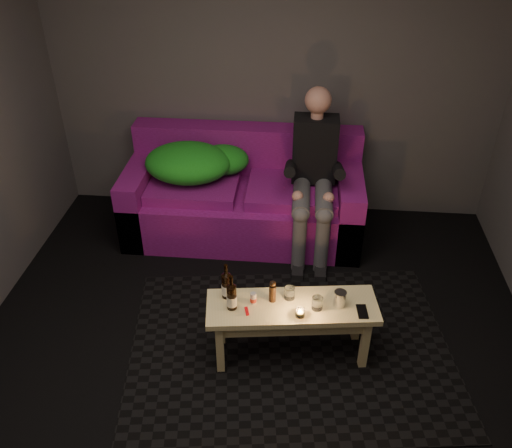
# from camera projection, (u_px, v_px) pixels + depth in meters

# --- Properties ---
(floor) EXTENTS (4.50, 4.50, 0.00)m
(floor) POSITION_uv_depth(u_px,v_px,m) (248.00, 384.00, 3.58)
(floor) COLOR black
(floor) RESTS_ON ground
(room) EXTENTS (4.50, 4.50, 4.50)m
(room) POSITION_uv_depth(u_px,v_px,m) (255.00, 124.00, 3.04)
(room) COLOR silver
(room) RESTS_ON ground
(rug) EXTENTS (2.44, 1.91, 0.01)m
(rug) POSITION_uv_depth(u_px,v_px,m) (290.00, 348.00, 3.84)
(rug) COLOR black
(rug) RESTS_ON floor
(sofa) EXTENTS (2.07, 0.93, 0.89)m
(sofa) POSITION_uv_depth(u_px,v_px,m) (244.00, 198.00, 4.91)
(sofa) COLOR #7A1062
(sofa) RESTS_ON floor
(green_blanket) EXTENTS (0.91, 0.62, 0.31)m
(green_blanket) POSITION_uv_depth(u_px,v_px,m) (194.00, 162.00, 4.75)
(green_blanket) COLOR #1E971B
(green_blanket) RESTS_ON sofa
(person) EXTENTS (0.37, 0.86, 1.38)m
(person) POSITION_uv_depth(u_px,v_px,m) (314.00, 172.00, 4.51)
(person) COLOR black
(person) RESTS_ON sofa
(coffee_table) EXTENTS (1.16, 0.50, 0.46)m
(coffee_table) POSITION_uv_depth(u_px,v_px,m) (292.00, 314.00, 3.59)
(coffee_table) COLOR #EAD489
(coffee_table) RESTS_ON rug
(beer_bottle_a) EXTENTS (0.07, 0.07, 0.27)m
(beer_bottle_a) POSITION_uv_depth(u_px,v_px,m) (227.00, 285.00, 3.55)
(beer_bottle_a) COLOR black
(beer_bottle_a) RESTS_ON coffee_table
(beer_bottle_b) EXTENTS (0.07, 0.07, 0.26)m
(beer_bottle_b) POSITION_uv_depth(u_px,v_px,m) (232.00, 296.00, 3.46)
(beer_bottle_b) COLOR black
(beer_bottle_b) RESTS_ON coffee_table
(salt_shaker) EXTENTS (0.04, 0.04, 0.08)m
(salt_shaker) POSITION_uv_depth(u_px,v_px,m) (253.00, 298.00, 3.53)
(salt_shaker) COLOR silver
(salt_shaker) RESTS_ON coffee_table
(pepper_mill) EXTENTS (0.06, 0.06, 0.12)m
(pepper_mill) POSITION_uv_depth(u_px,v_px,m) (272.00, 293.00, 3.54)
(pepper_mill) COLOR black
(pepper_mill) RESTS_ON coffee_table
(tumbler_back) EXTENTS (0.09, 0.09, 0.08)m
(tumbler_back) POSITION_uv_depth(u_px,v_px,m) (290.00, 293.00, 3.57)
(tumbler_back) COLOR white
(tumbler_back) RESTS_ON coffee_table
(tealight) EXTENTS (0.06, 0.06, 0.05)m
(tealight) POSITION_uv_depth(u_px,v_px,m) (300.00, 313.00, 3.44)
(tealight) COLOR white
(tealight) RESTS_ON coffee_table
(tumbler_front) EXTENTS (0.09, 0.09, 0.09)m
(tumbler_front) POSITION_uv_depth(u_px,v_px,m) (317.00, 303.00, 3.49)
(tumbler_front) COLOR white
(tumbler_front) RESTS_ON coffee_table
(steel_cup) EXTENTS (0.10, 0.10, 0.11)m
(steel_cup) POSITION_uv_depth(u_px,v_px,m) (340.00, 299.00, 3.51)
(steel_cup) COLOR #B5B6BC
(steel_cup) RESTS_ON coffee_table
(smartphone) EXTENTS (0.08, 0.14, 0.01)m
(smartphone) POSITION_uv_depth(u_px,v_px,m) (362.00, 312.00, 3.48)
(smartphone) COLOR black
(smartphone) RESTS_ON coffee_table
(red_lighter) EXTENTS (0.04, 0.08, 0.01)m
(red_lighter) POSITION_uv_depth(u_px,v_px,m) (247.00, 311.00, 3.48)
(red_lighter) COLOR red
(red_lighter) RESTS_ON coffee_table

